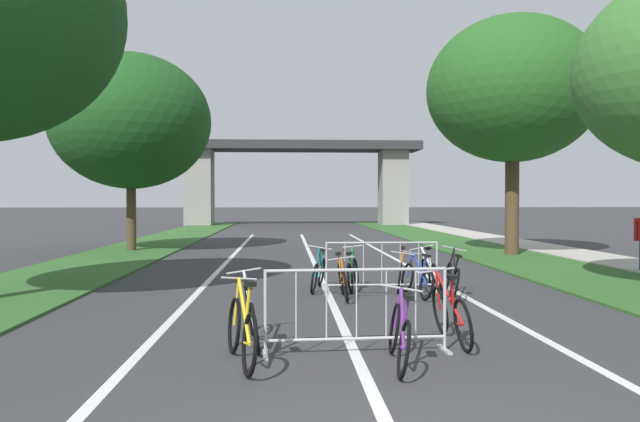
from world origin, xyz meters
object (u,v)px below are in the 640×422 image
object	(u,v)px
bicycle_orange_0	(400,273)
bicycle_silver_2	(252,317)
bicycle_white_5	(431,273)
bicycle_green_6	(353,273)
bicycle_red_8	(451,314)
crowd_barrier_nearest	(357,311)
crowd_barrier_second	(382,268)
tree_left_pine_near	(131,121)
bicycle_blue_1	(417,279)
bicycle_black_7	(451,279)
bicycle_purple_3	(399,334)
bicycle_yellow_9	(242,331)
bicycle_orange_10	(343,280)
tree_right_oak_near	(513,90)
bicycle_teal_4	(319,273)

from	to	relation	value
bicycle_orange_0	bicycle_silver_2	xyz separation A→B (m)	(-2.83, -4.56, -0.00)
bicycle_white_5	bicycle_green_6	world-z (taller)	bicycle_white_5
bicycle_orange_0	bicycle_red_8	xyz separation A→B (m)	(-0.21, -4.59, 0.01)
crowd_barrier_nearest	crowd_barrier_second	bearing A→B (deg)	77.08
tree_left_pine_near	bicycle_blue_1	world-z (taller)	tree_left_pine_near
tree_left_pine_near	bicycle_blue_1	size ratio (longest dim) A/B	4.35
bicycle_silver_2	bicycle_black_7	xyz separation A→B (m)	(3.66, 3.64, -0.00)
bicycle_orange_0	crowd_barrier_nearest	bearing A→B (deg)	84.69
crowd_barrier_second	bicycle_purple_3	size ratio (longest dim) A/B	1.36
bicycle_yellow_9	bicycle_orange_10	bearing A→B (deg)	56.68
bicycle_purple_3	bicycle_black_7	distance (m)	5.11
crowd_barrier_nearest	bicycle_green_6	size ratio (longest dim) A/B	1.43
bicycle_blue_1	bicycle_silver_2	bearing A→B (deg)	-136.98
bicycle_white_5	bicycle_orange_0	bearing A→B (deg)	-173.31
tree_left_pine_near	crowd_barrier_second	size ratio (longest dim) A/B	3.15
tree_right_oak_near	bicycle_yellow_9	bearing A→B (deg)	-122.19
bicycle_orange_0	bicycle_white_5	world-z (taller)	bicycle_white_5
crowd_barrier_second	bicycle_silver_2	world-z (taller)	crowd_barrier_second
bicycle_black_7	bicycle_orange_10	xyz separation A→B (m)	(-2.13, -0.06, -0.01)
tree_left_pine_near	bicycle_white_5	distance (m)	13.93
tree_right_oak_near	bicycle_purple_3	xyz separation A→B (m)	(-6.35, -13.10, -5.24)
bicycle_silver_2	bicycle_green_6	size ratio (longest dim) A/B	1.07
bicycle_purple_3	bicycle_silver_2	bearing A→B (deg)	152.87
bicycle_black_7	bicycle_red_8	world-z (taller)	bicycle_black_7
tree_left_pine_near	bicycle_white_5	bearing A→B (deg)	-48.65
crowd_barrier_second	bicycle_yellow_9	distance (m)	5.61
tree_right_oak_near	bicycle_blue_1	distance (m)	11.01
bicycle_orange_0	bicycle_purple_3	bearing A→B (deg)	90.38
crowd_barrier_second	bicycle_green_6	size ratio (longest dim) A/B	1.42
bicycle_blue_1	bicycle_purple_3	distance (m)	5.03
crowd_barrier_nearest	bicycle_white_5	distance (m)	5.57
crowd_barrier_second	bicycle_red_8	xyz separation A→B (m)	(0.25, -4.16, -0.14)
crowd_barrier_second	bicycle_orange_10	distance (m)	1.02
bicycle_orange_0	bicycle_yellow_9	bearing A→B (deg)	73.55
tree_left_pine_near	crowd_barrier_nearest	bearing A→B (deg)	-66.48
bicycle_purple_3	bicycle_black_7	bearing A→B (deg)	72.95
bicycle_blue_1	bicycle_white_5	bearing A→B (deg)	52.33
tree_right_oak_near	bicycle_yellow_9	world-z (taller)	tree_right_oak_near
tree_right_oak_near	crowd_barrier_nearest	xyz separation A→B (m)	(-6.77, -12.52, -5.08)
crowd_barrier_second	bicycle_yellow_9	world-z (taller)	crowd_barrier_second
bicycle_red_8	bicycle_purple_3	bearing A→B (deg)	-130.95
bicycle_white_5	bicycle_red_8	size ratio (longest dim) A/B	0.96
tree_left_pine_near	bicycle_yellow_9	bearing A→B (deg)	-71.52
crowd_barrier_second	bicycle_silver_2	xyz separation A→B (m)	(-2.38, -4.12, -0.16)
bicycle_blue_1	bicycle_black_7	size ratio (longest dim) A/B	0.96
tree_right_oak_near	crowd_barrier_second	bearing A→B (deg)	-125.88
bicycle_yellow_9	bicycle_orange_10	xyz separation A→B (m)	(1.59, 4.50, -0.03)
bicycle_orange_10	bicycle_white_5	bearing A→B (deg)	-151.12
crowd_barrier_nearest	bicycle_yellow_9	world-z (taller)	crowd_barrier_nearest
crowd_barrier_second	bicycle_teal_4	world-z (taller)	crowd_barrier_second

